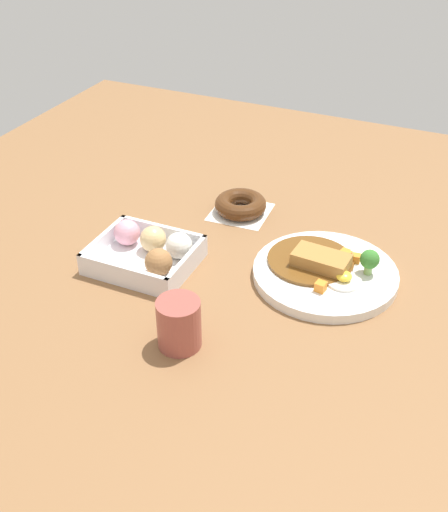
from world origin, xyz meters
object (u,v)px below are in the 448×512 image
Objects in this scene: chocolate_ring_donut at (241,205)px; coffee_mug at (179,324)px; donut_box at (149,252)px; curry_plate at (325,271)px.

coffee_mug reaches higher than chocolate_ring_donut.
curry_plate is at bearing -163.95° from donut_box.
coffee_mug is at bearing 59.38° from curry_plate.
chocolate_ring_donut is at bearing -108.72° from donut_box.
coffee_mug is (0.15, 0.26, 0.03)m from curry_plate.
curry_plate is 3.13× the size of coffee_mug.
coffee_mug reaches higher than curry_plate.
curry_plate is 2.10× the size of chocolate_ring_donut.
donut_box is 0.25m from chocolate_ring_donut.
coffee_mug is (-0.07, 0.41, 0.02)m from chocolate_ring_donut.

